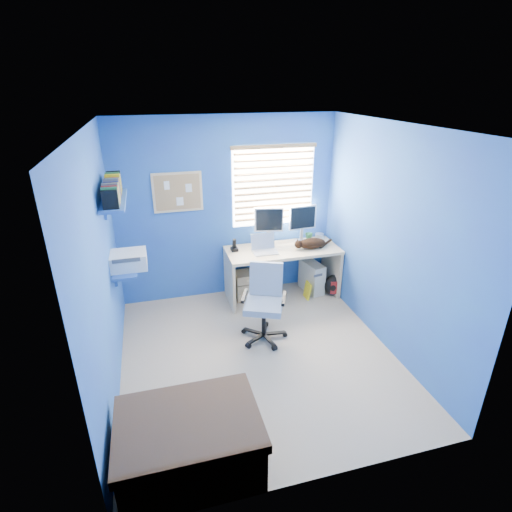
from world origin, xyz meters
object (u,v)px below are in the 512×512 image
object	(u,v)px
cat	(312,243)
tower_pc	(312,277)
laptop	(265,245)
office_chair	(264,312)
desk	(282,273)

from	to	relation	value
cat	tower_pc	xyz separation A→B (m)	(0.08, 0.12, -0.58)
laptop	office_chair	world-z (taller)	laptop
desk	cat	world-z (taller)	cat
desk	cat	distance (m)	0.60
desk	laptop	world-z (taller)	laptop
cat	office_chair	size ratio (longest dim) A/B	0.43
desk	tower_pc	distance (m)	0.50
laptop	tower_pc	bearing A→B (deg)	8.03
cat	office_chair	bearing A→B (deg)	-142.38
office_chair	tower_pc	bearing A→B (deg)	43.16
laptop	cat	xyz separation A→B (m)	(0.67, -0.02, -0.04)
desk	laptop	xyz separation A→B (m)	(-0.27, -0.06, 0.48)
cat	laptop	bearing A→B (deg)	174.50
laptop	tower_pc	world-z (taller)	laptop
laptop	desk	bearing A→B (deg)	12.52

